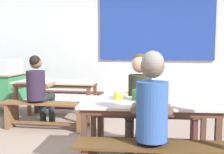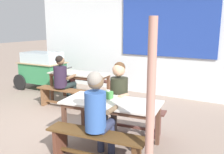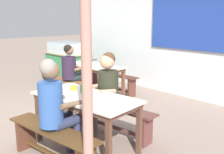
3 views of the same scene
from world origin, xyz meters
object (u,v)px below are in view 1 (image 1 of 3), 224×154
object	(u,v)px
dining_table_far	(56,86)
bench_near_back	(147,125)
bench_far_front	(44,111)
condiment_jar	(118,96)
soup_bowl	(46,80)
person_right_near_table	(139,95)
bench_far_back	(67,100)
person_left_back_turned	(39,87)
dining_table_near	(149,109)
person_near_front	(152,111)
tissue_box	(138,95)

from	to	relation	value
dining_table_far	bench_near_back	world-z (taller)	dining_table_far
bench_far_front	condiment_jar	xyz separation A→B (m)	(1.45, -0.99, 0.49)
dining_table_far	soup_bowl	distance (m)	0.26
person_right_near_table	dining_table_far	bearing A→B (deg)	146.19
bench_far_front	person_right_near_table	world-z (taller)	person_right_near_table
bench_far_back	soup_bowl	world-z (taller)	soup_bowl
bench_near_back	bench_far_back	bearing A→B (deg)	138.13
bench_near_back	person_left_back_turned	distance (m)	1.99
bench_far_front	condiment_jar	world-z (taller)	condiment_jar
dining_table_near	bench_far_back	bearing A→B (deg)	130.54
bench_far_back	person_right_near_table	world-z (taller)	person_right_near_table
bench_far_front	person_left_back_turned	xyz separation A→B (m)	(-0.13, 0.08, 0.39)
dining_table_far	person_near_front	size ratio (longest dim) A/B	1.17
dining_table_near	person_near_front	distance (m)	0.52
dining_table_far	bench_far_front	bearing A→B (deg)	-86.68
bench_far_back	bench_far_front	distance (m)	1.17
dining_table_near	bench_near_back	world-z (taller)	dining_table_near
person_near_front	condiment_jar	distance (m)	0.71
dining_table_far	dining_table_near	size ratio (longest dim) A/B	0.96
bench_near_back	person_near_front	bearing A→B (deg)	-82.52
person_near_front	tissue_box	bearing A→B (deg)	108.06
person_right_near_table	tissue_box	bearing A→B (deg)	-85.13
person_near_front	person_left_back_turned	size ratio (longest dim) A/B	1.07
bench_far_back	bench_near_back	xyz separation A→B (m)	(1.82, -1.63, 0.01)
dining_table_far	soup_bowl	bearing A→B (deg)	164.66
bench_far_back	person_right_near_table	xyz separation A→B (m)	(1.72, -1.71, 0.45)
bench_far_front	person_left_back_turned	distance (m)	0.42
person_left_back_turned	person_near_front	bearing A→B (deg)	-38.79
dining_table_near	bench_far_back	distance (m)	2.93
bench_near_back	person_right_near_table	size ratio (longest dim) A/B	1.19
dining_table_far	tissue_box	world-z (taller)	tissue_box
person_right_near_table	tissue_box	world-z (taller)	person_right_near_table
bench_far_front	soup_bowl	distance (m)	0.83
person_left_back_turned	tissue_box	distance (m)	2.08
condiment_jar	person_right_near_table	bearing A→B (deg)	65.60
bench_near_back	tissue_box	size ratio (longest dim) A/B	10.73
soup_bowl	tissue_box	bearing A→B (deg)	-38.89
bench_far_back	condiment_jar	bearing A→B (deg)	-54.79
dining_table_near	bench_far_back	size ratio (longest dim) A/B	1.04
person_right_near_table	tissue_box	size ratio (longest dim) A/B	9.06
dining_table_near	person_left_back_turned	distance (m)	2.25
bench_far_back	person_left_back_turned	bearing A→B (deg)	-93.32
dining_table_far	person_left_back_turned	distance (m)	0.52
soup_bowl	person_near_front	bearing A→B (deg)	-45.57
person_right_near_table	tissue_box	distance (m)	0.38
person_near_front	condiment_jar	world-z (taller)	person_near_front
dining_table_near	soup_bowl	bearing A→B (deg)	140.98
soup_bowl	dining_table_near	bearing A→B (deg)	-39.02
dining_table_near	tissue_box	xyz separation A→B (m)	(-0.13, 0.11, 0.14)
dining_table_far	condiment_jar	size ratio (longest dim) A/B	15.23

